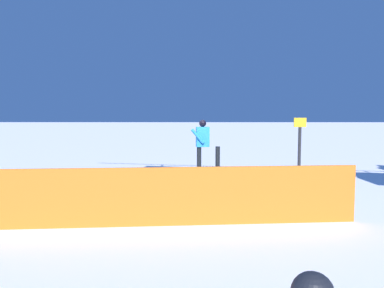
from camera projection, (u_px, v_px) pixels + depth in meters
name	position (u px, v px, depth m)	size (l,w,h in m)	color
ground_plane	(176.00, 190.00, 12.54)	(120.00, 120.00, 0.00)	white
grind_box	(176.00, 180.00, 12.51)	(5.59, 1.05, 0.66)	white
snowboarder	(204.00, 142.00, 12.47)	(1.46, 0.50, 1.53)	silver
safety_fence	(168.00, 197.00, 8.65)	(8.37, 0.06, 1.28)	orange
trail_marker	(299.00, 150.00, 13.04)	(0.40, 0.10, 2.24)	#262628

